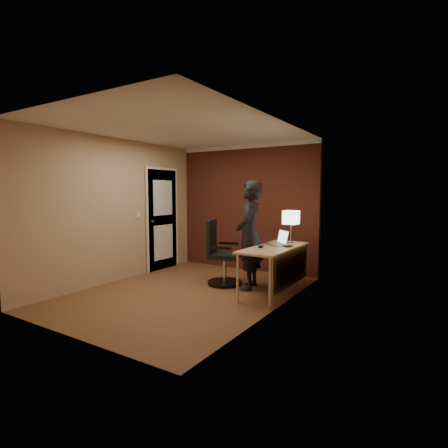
{
  "coord_description": "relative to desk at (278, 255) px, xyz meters",
  "views": [
    {
      "loc": [
        3.33,
        -4.22,
        1.57
      ],
      "look_at": [
        0.35,
        0.55,
        1.05
      ],
      "focal_mm": 28.0,
      "sensor_mm": 36.0,
      "label": 1
    }
  ],
  "objects": [
    {
      "name": "room",
      "position": [
        -1.53,
        0.87,
        0.77
      ],
      "size": [
        4.0,
        4.0,
        4.0
      ],
      "color": "brown",
      "rests_on": "ground"
    },
    {
      "name": "desk",
      "position": [
        0.0,
        0.0,
        0.0
      ],
      "size": [
        0.6,
        1.5,
        0.73
      ],
      "color": "#D7BA7C",
      "rests_on": "ground"
    },
    {
      "name": "desk_lamp",
      "position": [
        0.0,
        0.49,
        0.55
      ],
      "size": [
        0.22,
        0.22,
        0.54
      ],
      "color": "silver",
      "rests_on": "desk"
    },
    {
      "name": "laptop",
      "position": [
        -0.09,
        0.24,
        0.19
      ],
      "size": [
        0.42,
        0.41,
        0.23
      ],
      "color": "silver",
      "rests_on": "desk"
    },
    {
      "name": "mouse",
      "position": [
        -0.21,
        -0.19,
        0.14
      ],
      "size": [
        0.08,
        0.11,
        0.03
      ],
      "primitive_type": "cube",
      "rotation": [
        0.0,
        0.0,
        0.26
      ],
      "color": "black",
      "rests_on": "desk"
    },
    {
      "name": "wallet",
      "position": [
        0.11,
        0.1,
        0.14
      ],
      "size": [
        0.12,
        0.14,
        0.02
      ],
      "primitive_type": "cube",
      "rotation": [
        0.0,
        0.0,
        -0.38
      ],
      "color": "black",
      "rests_on": "desk"
    },
    {
      "name": "office_chair",
      "position": [
        -1.06,
        0.02,
        -0.13
      ],
      "size": [
        0.61,
        0.67,
        1.08
      ],
      "color": "black",
      "rests_on": "ground"
    },
    {
      "name": "person",
      "position": [
        -0.52,
        0.04,
        0.27
      ],
      "size": [
        0.58,
        0.73,
        1.75
      ],
      "primitive_type": "imported",
      "rotation": [
        0.0,
        0.0,
        -1.28
      ],
      "color": "black",
      "rests_on": "ground"
    }
  ]
}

